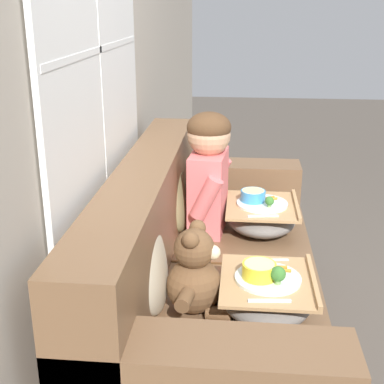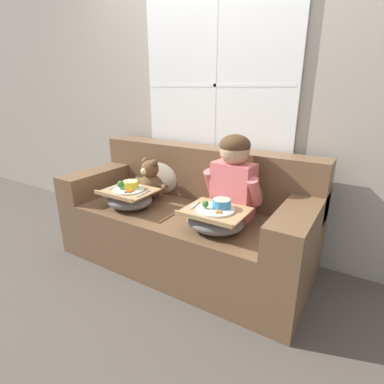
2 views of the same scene
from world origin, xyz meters
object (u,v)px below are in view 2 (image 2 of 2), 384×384
Objects in this scene: throw_pillow_behind_teddy at (163,172)px; lap_tray_teddy at (129,198)px; lap_tray_child at (215,219)px; throw_pillow_behind_child at (242,186)px; couch at (188,221)px; teddy_bear at (150,181)px; child_figure at (234,173)px.

throw_pillow_behind_teddy is 0.44m from lap_tray_teddy.
lap_tray_child is 1.04× the size of lap_tray_teddy.
throw_pillow_behind_child is 1.03× the size of throw_pillow_behind_teddy.
teddy_bear is at bearing 179.01° from couch.
lap_tray_teddy is (-0.75, -0.26, -0.24)m from child_figure.
throw_pillow_behind_teddy is at bearing 167.37° from child_figure.
throw_pillow_behind_child is 0.75m from throw_pillow_behind_teddy.
lap_tray_teddy is at bearing -150.11° from throw_pillow_behind_child.
child_figure is (0.75, -0.17, 0.14)m from throw_pillow_behind_teddy.
throw_pillow_behind_child is at bearing 90.08° from lap_tray_child.
teddy_bear is at bearing -179.73° from child_figure.
lap_tray_child is at bearing -89.85° from child_figure.
throw_pillow_behind_child reaches higher than lap_tray_child.
couch is 5.07× the size of lap_tray_teddy.
couch is 3.28× the size of child_figure.
couch is at bearing -25.41° from throw_pillow_behind_teddy.
lap_tray_child is at bearing -19.03° from teddy_bear.
throw_pillow_behind_teddy is 1.04× the size of lap_tray_teddy.
throw_pillow_behind_child is at bearing 0.00° from throw_pillow_behind_teddy.
lap_tray_teddy is at bearing -90.09° from throw_pillow_behind_teddy.
teddy_bear is at bearing -167.12° from throw_pillow_behind_child.
teddy_bear is at bearing 160.97° from lap_tray_child.
child_figure is 0.83m from lap_tray_teddy.
throw_pillow_behind_child is at bearing 25.41° from couch.
lap_tray_child is at bearing -89.92° from throw_pillow_behind_child.
child_figure is (0.37, 0.01, 0.45)m from couch.
lap_tray_teddy reaches higher than lap_tray_child.
throw_pillow_behind_teddy is at bearing 154.59° from couch.
teddy_bear is 0.27m from lap_tray_teddy.
throw_pillow_behind_teddy is at bearing 89.78° from teddy_bear.
teddy_bear is at bearing -90.22° from throw_pillow_behind_teddy.
throw_pillow_behind_teddy is 0.18m from teddy_bear.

